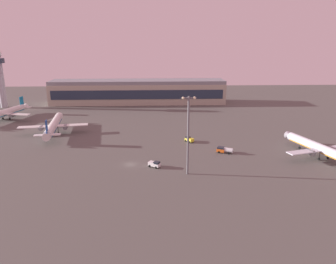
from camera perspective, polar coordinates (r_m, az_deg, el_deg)
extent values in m
plane|color=#56544F|center=(115.65, -6.79, -5.84)|extent=(416.00, 416.00, 0.00)
cube|color=#B2AD99|center=(228.59, -5.37, 6.99)|extent=(122.15, 22.00, 14.00)
cube|color=#263347|center=(217.43, -5.52, 6.70)|extent=(117.26, 0.40, 6.16)
cube|color=gray|center=(227.44, -5.42, 9.03)|extent=(122.15, 19.80, 2.40)
cylinder|color=#A8A8B2|center=(237.88, -27.86, 7.43)|extent=(4.40, 4.40, 29.26)
cylinder|color=silver|center=(133.35, 25.73, -2.65)|extent=(12.56, 32.89, 3.51)
cone|color=silver|center=(145.82, 20.99, -0.59)|extent=(3.81, 3.05, 3.33)
cube|color=silver|center=(132.79, 25.99, -2.84)|extent=(29.39, 11.71, 0.32)
cylinder|color=slate|center=(129.57, 24.34, -3.38)|extent=(2.87, 3.75, 2.03)
cylinder|color=slate|center=(136.49, 27.49, -2.84)|extent=(2.87, 3.75, 2.03)
cube|color=orange|center=(133.64, 25.68, -3.04)|extent=(11.48, 30.24, 0.33)
cylinder|color=#333338|center=(141.16, 22.71, -2.00)|extent=(0.26, 0.26, 3.28)
cylinder|color=black|center=(141.64, 22.64, -2.63)|extent=(0.64, 1.08, 1.01)
cylinder|color=#333338|center=(130.93, 25.69, -3.73)|extent=(0.26, 0.26, 3.28)
cylinder|color=black|center=(131.45, 25.60, -4.40)|extent=(0.64, 1.08, 1.01)
cylinder|color=#333338|center=(133.71, 26.95, -3.50)|extent=(0.26, 0.26, 3.28)
cylinder|color=black|center=(134.22, 26.86, -4.16)|extent=(0.64, 1.08, 1.01)
cylinder|color=silver|center=(161.50, -19.94, 1.20)|extent=(9.09, 36.26, 3.81)
cone|color=silver|center=(180.00, -19.05, 2.75)|extent=(3.93, 2.91, 3.62)
cone|color=silver|center=(143.00, -21.07, -0.77)|extent=(3.81, 3.28, 3.43)
cube|color=silver|center=(160.59, -19.99, 1.04)|extent=(32.32, 8.69, 0.35)
cube|color=silver|center=(144.75, -20.95, -0.48)|extent=(11.26, 4.01, 0.35)
cube|color=#19479E|center=(144.25, -21.05, 0.71)|extent=(0.77, 3.22, 6.52)
cylinder|color=slate|center=(161.76, -21.89, 0.69)|extent=(2.71, 3.89, 2.21)
cylinder|color=slate|center=(159.95, -18.02, 0.90)|extent=(2.71, 3.89, 2.21)
cube|color=#19479E|center=(161.75, -19.91, 0.84)|extent=(8.29, 33.35, 0.36)
cylinder|color=#333338|center=(172.99, -19.33, 1.60)|extent=(0.28, 0.28, 3.56)
cylinder|color=black|center=(173.42, -19.28, 1.03)|extent=(0.56, 1.15, 1.10)
cylinder|color=#333338|center=(159.93, -20.79, 0.31)|extent=(0.28, 0.28, 3.56)
cylinder|color=black|center=(160.39, -20.73, -0.30)|extent=(0.56, 1.15, 1.10)
cylinder|color=#333338|center=(159.20, -19.23, 0.39)|extent=(0.28, 0.28, 3.56)
cylinder|color=black|center=(159.66, -19.17, -0.22)|extent=(0.56, 1.15, 1.10)
cylinder|color=silver|center=(198.94, -27.74, 2.98)|extent=(12.91, 35.94, 3.82)
cone|color=silver|center=(213.84, -24.46, 4.19)|extent=(4.04, 3.60, 3.44)
cube|color=silver|center=(199.73, -27.55, 2.99)|extent=(32.11, 12.08, 0.35)
cube|color=silver|center=(212.31, -24.76, 4.13)|extent=(11.30, 5.15, 0.35)
cube|color=#1984B2|center=(211.54, -24.91, 4.93)|extent=(1.11, 3.19, 6.53)
cylinder|color=slate|center=(196.40, -26.28, 2.75)|extent=(3.06, 4.06, 2.21)
cube|color=#1984B2|center=(199.15, -27.70, 2.69)|extent=(11.81, 33.05, 0.36)
cylinder|color=#333338|center=(199.78, -26.73, 2.63)|extent=(0.28, 0.28, 3.57)
cylinder|color=black|center=(200.15, -26.67, 2.14)|extent=(0.67, 1.17, 1.11)
cylinder|color=#333338|center=(202.58, -27.71, 2.67)|extent=(0.28, 0.28, 3.57)
cylinder|color=black|center=(202.94, -27.64, 2.18)|extent=(0.67, 1.17, 1.11)
cube|color=#D85919|center=(128.17, 9.51, -3.22)|extent=(3.74, 3.46, 1.20)
cube|color=#1E232D|center=(127.86, 9.53, -2.82)|extent=(3.33, 3.13, 0.70)
cylinder|color=silver|center=(127.49, 10.70, -3.21)|extent=(4.57, 3.44, 1.80)
cylinder|color=black|center=(127.50, 9.20, -3.60)|extent=(0.94, 0.66, 0.90)
cylinder|color=black|center=(129.42, 9.43, -3.31)|extent=(0.94, 0.66, 0.90)
cylinder|color=black|center=(126.71, 10.89, -3.81)|extent=(0.94, 0.66, 0.90)
cylinder|color=black|center=(128.65, 11.09, -3.52)|extent=(0.94, 0.66, 0.90)
cube|color=white|center=(111.78, -2.05, -5.97)|extent=(2.84, 2.81, 1.10)
cube|color=#1E232D|center=(111.44, -2.06, -5.54)|extent=(2.54, 2.54, 0.70)
cube|color=white|center=(112.66, -2.87, -5.72)|extent=(3.05, 2.90, 1.40)
cylinder|color=black|center=(112.51, -1.69, -6.12)|extent=(0.92, 0.73, 0.90)
cylinder|color=black|center=(111.17, -2.15, -6.41)|extent=(0.92, 0.73, 0.90)
cylinder|color=black|center=(113.83, -2.85, -5.86)|extent=(0.92, 0.73, 0.90)
cylinder|color=black|center=(112.51, -3.32, -6.14)|extent=(0.92, 0.73, 0.90)
cube|color=yellow|center=(140.49, 3.61, -1.31)|extent=(2.84, 2.87, 1.10)
cube|color=#1E232D|center=(140.23, 3.61, -0.96)|extent=(2.57, 2.57, 0.70)
cube|color=yellow|center=(139.10, 4.12, -1.44)|extent=(2.95, 3.07, 1.40)
cylinder|color=black|center=(140.34, 3.26, -1.56)|extent=(0.76, 0.91, 0.90)
cylinder|color=black|center=(141.40, 3.78, -1.43)|extent=(0.76, 0.91, 0.90)
cylinder|color=black|center=(138.41, 3.99, -1.83)|extent=(0.76, 0.91, 0.90)
cylinder|color=black|center=(139.49, 4.51, -1.70)|extent=(0.76, 0.91, 0.90)
cylinder|color=slate|center=(102.72, 3.65, -0.79)|extent=(0.70, 0.70, 26.39)
cube|color=slate|center=(99.79, 3.77, 6.14)|extent=(4.80, 0.40, 0.40)
sphere|color=#F9EAB2|center=(99.61, 2.74, 6.14)|extent=(0.90, 0.90, 0.90)
sphere|color=#F9EAB2|center=(100.00, 4.81, 6.14)|extent=(0.90, 0.90, 0.90)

